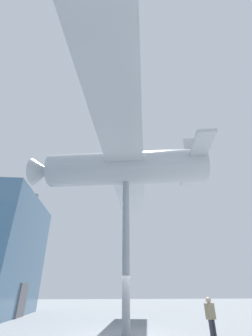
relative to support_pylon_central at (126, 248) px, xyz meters
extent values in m
plane|color=gray|center=(0.00, 0.00, -3.88)|extent=(80.00, 80.00, 0.00)
cube|color=slate|center=(7.75, 7.35, -2.73)|extent=(1.80, 0.12, 2.30)
cylinder|color=#999EA3|center=(0.00, 0.00, 0.00)|extent=(0.40, 0.40, 7.76)
cylinder|color=#B2B7BC|center=(0.00, 0.00, 4.95)|extent=(3.78, 10.27, 2.14)
cube|color=#B2B7BC|center=(0.00, 0.00, 4.95)|extent=(21.35, 5.81, 0.18)
cube|color=#B2B7BC|center=(-0.74, -4.36, 5.11)|extent=(6.87, 2.12, 0.18)
cube|color=#B2B7BC|center=(-0.74, -4.36, 6.07)|extent=(0.36, 1.11, 1.80)
cone|color=#B2B7BC|center=(0.94, 5.57, 4.95)|extent=(2.00, 1.53, 1.82)
sphere|color=black|center=(1.08, 6.36, 4.95)|extent=(0.44, 0.44, 0.44)
cylinder|color=#383842|center=(-1.77, -3.41, -3.50)|extent=(0.14, 0.14, 0.76)
cylinder|color=#383842|center=(-1.69, -3.57, -3.50)|extent=(0.14, 0.14, 0.76)
cube|color=#998C66|center=(-1.73, -3.49, -2.83)|extent=(0.38, 0.46, 0.59)
sphere|color=beige|center=(-1.73, -3.49, -2.41)|extent=(0.24, 0.24, 0.24)
camera|label=1|loc=(-12.81, 1.08, -1.95)|focal=24.00mm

